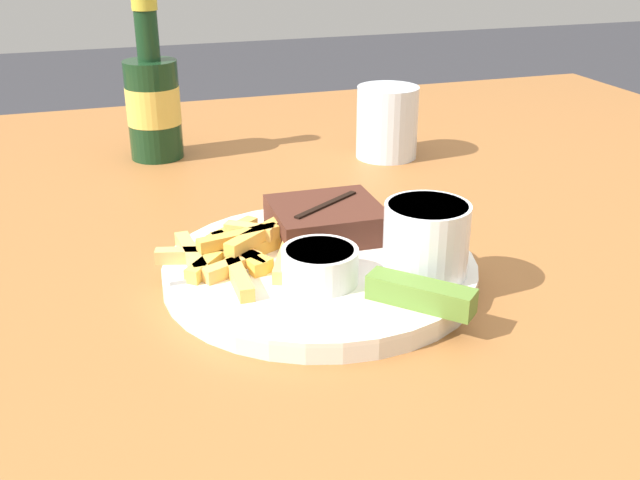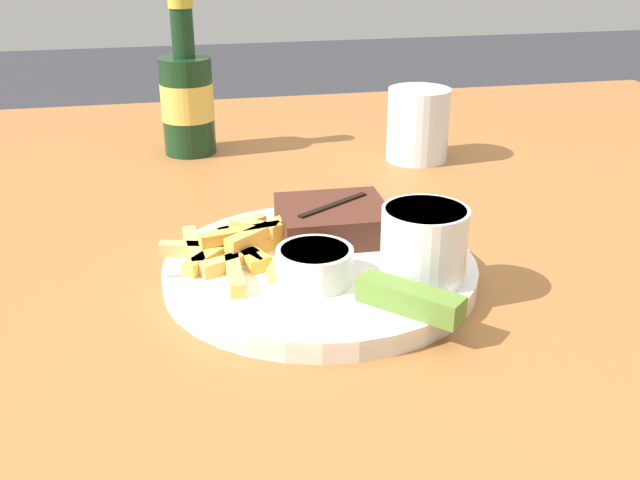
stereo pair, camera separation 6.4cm
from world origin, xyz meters
name	(u,v)px [view 2 (the right image)]	position (x,y,z in m)	size (l,w,h in m)	color
dining_table	(320,337)	(0.00, 0.00, 0.69)	(1.53, 1.42, 0.75)	#935B2D
dinner_plate	(320,270)	(0.00, 0.00, 0.76)	(0.27, 0.27, 0.02)	silver
steak_portion	(333,220)	(0.02, 0.06, 0.78)	(0.10, 0.09, 0.03)	#472319
fries_pile	(241,248)	(-0.07, 0.02, 0.78)	(0.13, 0.15, 0.02)	#E5B057
coleslaw_cup	(424,240)	(0.08, -0.05, 0.80)	(0.07, 0.07, 0.06)	white
dipping_sauce_cup	(315,264)	(-0.01, -0.04, 0.78)	(0.06, 0.06, 0.03)	silver
pickle_spear	(410,299)	(0.05, -0.10, 0.78)	(0.07, 0.08, 0.02)	#567A2D
fork_utensil	(239,268)	(-0.07, 0.00, 0.77)	(0.13, 0.02, 0.00)	#B7B7BC
beer_bottle	(187,99)	(-0.09, 0.41, 0.82)	(0.07, 0.07, 0.20)	#143319
drinking_glass	(418,125)	(0.20, 0.32, 0.80)	(0.08, 0.08, 0.09)	silver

